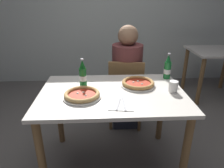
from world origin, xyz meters
TOP-DOWN VIEW (x-y plane):
  - ground_plane at (0.00, 0.00)m, footprint 8.00×8.00m
  - back_wall_tiled at (0.00, 2.20)m, footprint 7.00×0.10m
  - dining_table_main at (0.00, 0.00)m, footprint 1.20×0.80m
  - chair_behind_table at (0.19, 0.61)m, footprint 0.45×0.45m
  - diner_seated at (0.20, 0.66)m, footprint 0.34×0.34m
  - dining_table_background at (1.66, 1.38)m, footprint 0.80×0.70m
  - pizza_margherita_near at (-0.24, -0.09)m, footprint 0.30×0.30m
  - pizza_marinara_far at (0.23, 0.12)m, footprint 0.31×0.31m
  - beer_bottle_left at (0.54, 0.29)m, footprint 0.07×0.07m
  - beer_bottle_center at (-0.25, 0.15)m, footprint 0.07×0.07m
  - napkin_with_cutlery at (0.05, -0.22)m, footprint 0.20×0.20m
  - paper_cup at (0.50, -0.03)m, footprint 0.07×0.07m

SIDE VIEW (x-z plane):
  - ground_plane at x=0.00m, z-range 0.00..0.00m
  - chair_behind_table at x=0.19m, z-range 0.06..0.91m
  - diner_seated at x=0.20m, z-range -0.02..1.19m
  - dining_table_background at x=1.66m, z-range 0.22..0.97m
  - dining_table_main at x=0.00m, z-range 0.26..1.01m
  - napkin_with_cutlery at x=0.05m, z-range 0.75..0.76m
  - pizza_marinara_far at x=0.23m, z-range 0.75..0.79m
  - pizza_margherita_near at x=-0.24m, z-range 0.75..0.79m
  - paper_cup at x=0.50m, z-range 0.75..0.84m
  - beer_bottle_left at x=0.54m, z-range 0.73..0.98m
  - beer_bottle_center at x=-0.25m, z-range 0.73..0.98m
  - back_wall_tiled at x=0.00m, z-range 0.00..2.60m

